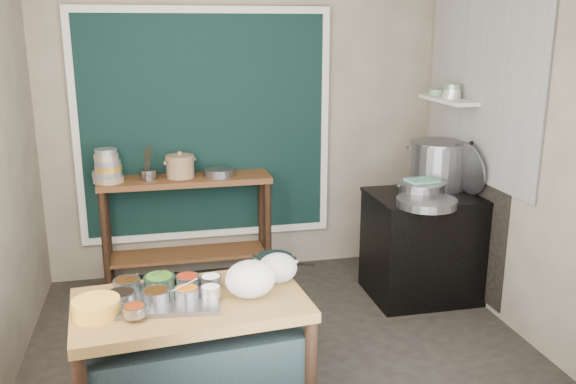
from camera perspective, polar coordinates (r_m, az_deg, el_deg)
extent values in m
cube|color=#2E2923|center=(4.49, -0.81, -14.10)|extent=(3.50, 3.00, 0.02)
cube|color=gray|center=(5.46, -4.14, 6.85)|extent=(3.50, 0.02, 2.80)
cube|color=gray|center=(4.68, 20.80, 4.50)|extent=(0.02, 3.00, 2.80)
cube|color=black|center=(5.39, -7.76, 6.10)|extent=(2.10, 0.02, 1.90)
cube|color=#B2B2AA|center=(5.08, 17.64, 10.67)|extent=(0.02, 1.70, 1.70)
cube|color=black|center=(5.36, 16.18, -1.54)|extent=(0.01, 1.30, 1.30)
cube|color=beige|center=(5.31, 14.81, 8.33)|extent=(0.22, 0.70, 0.03)
cube|color=brown|center=(3.58, -8.87, -15.39)|extent=(1.31, 0.83, 0.75)
cube|color=brown|center=(5.40, -9.37, -3.52)|extent=(1.45, 0.40, 0.95)
cube|color=black|center=(5.19, 12.69, -5.06)|extent=(0.90, 0.68, 0.85)
cube|color=black|center=(5.06, 12.97, -0.37)|extent=(0.92, 0.69, 0.03)
cube|color=gray|center=(3.41, -11.36, -9.78)|extent=(0.61, 0.47, 0.03)
cylinder|color=gray|center=(3.50, -7.22, -8.22)|extent=(0.12, 0.12, 0.05)
cylinder|color=gray|center=(3.52, -11.94, -8.21)|extent=(0.17, 0.17, 0.07)
cylinder|color=gray|center=(3.36, -12.22, -9.43)|extent=(0.15, 0.15, 0.06)
cylinder|color=silver|center=(3.37, -7.24, -9.18)|extent=(0.11, 0.11, 0.05)
cylinder|color=gray|center=(3.36, -9.47, -9.29)|extent=(0.14, 0.14, 0.06)
cylinder|color=gray|center=(3.53, -14.85, -8.38)|extent=(0.15, 0.15, 0.06)
cylinder|color=gray|center=(3.52, -9.39, -8.17)|extent=(0.14, 0.14, 0.06)
cylinder|color=gray|center=(3.38, -15.31, -9.49)|extent=(0.16, 0.16, 0.06)
cylinder|color=gray|center=(3.23, -14.17, -10.70)|extent=(0.12, 0.12, 0.05)
cylinder|color=yellow|center=(3.32, -17.49, -10.30)|extent=(0.24, 0.24, 0.09)
ellipsoid|color=white|center=(3.37, -3.57, -8.13)|extent=(0.32, 0.28, 0.21)
ellipsoid|color=white|center=(3.56, -1.00, -7.11)|extent=(0.28, 0.26, 0.17)
cylinder|color=tan|center=(5.24, -16.47, 1.15)|extent=(0.25, 0.25, 0.05)
cylinder|color=gray|center=(5.23, -16.51, 1.65)|extent=(0.24, 0.24, 0.05)
cylinder|color=gold|center=(5.22, -16.55, 2.15)|extent=(0.22, 0.22, 0.05)
cylinder|color=gray|center=(5.21, -16.59, 2.65)|extent=(0.21, 0.21, 0.05)
cylinder|color=tan|center=(5.20, -16.63, 3.15)|extent=(0.20, 0.20, 0.05)
cylinder|color=gray|center=(5.19, -16.67, 3.65)|extent=(0.18, 0.18, 0.05)
cylinder|color=gray|center=(5.24, -12.92, 1.61)|extent=(0.18, 0.18, 0.09)
cylinder|color=gray|center=(5.26, -6.46, 1.83)|extent=(0.32, 0.32, 0.07)
cylinder|color=gray|center=(5.09, 16.42, 2.15)|extent=(0.17, 0.45, 0.43)
cube|color=#508D7E|center=(4.93, 12.44, 1.06)|extent=(0.26, 0.21, 0.02)
cylinder|color=gray|center=(4.70, 12.84, -0.97)|extent=(0.52, 0.52, 0.06)
cylinder|color=silver|center=(5.26, 15.11, 8.63)|extent=(0.15, 0.15, 0.04)
cylinder|color=silver|center=(5.26, 15.14, 9.07)|extent=(0.14, 0.14, 0.04)
cylinder|color=gray|center=(5.25, 15.17, 9.50)|extent=(0.13, 0.13, 0.04)
cylinder|color=gray|center=(5.50, 13.81, 9.03)|extent=(0.19, 0.19, 0.05)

